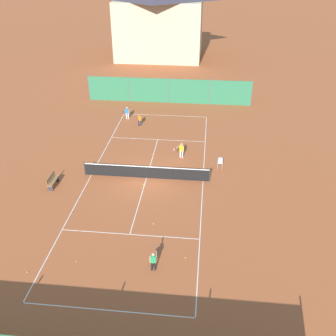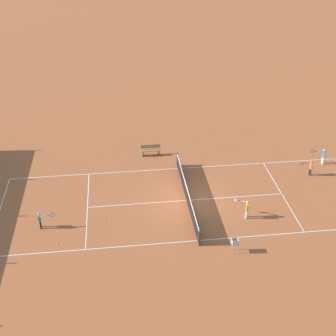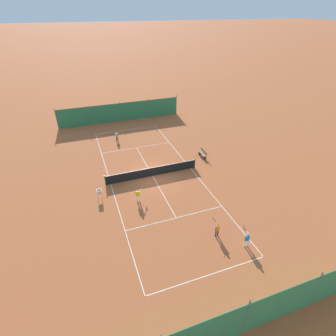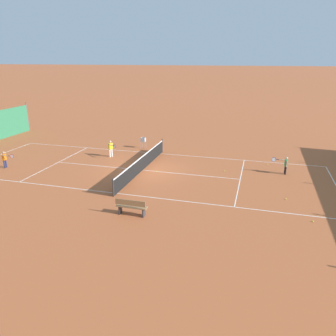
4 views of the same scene
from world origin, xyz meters
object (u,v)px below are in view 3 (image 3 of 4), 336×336
Objects in this scene: tennis_ball_near_corner at (128,153)px; player_near_baseline at (138,194)px; player_far_service at (117,136)px; tennis_ball_by_net_right at (150,170)px; player_far_baseline at (247,238)px; tennis_ball_alley_left at (164,130)px; tennis_net at (152,172)px; tennis_ball_by_net_left at (150,136)px; tennis_ball_service_box at (106,146)px; ball_hopper at (99,192)px; courtside_bench at (203,153)px; player_near_service at (217,228)px; tennis_ball_far_corner at (224,256)px; tennis_ball_alley_right at (147,187)px.

player_near_baseline is at bearing 83.41° from tennis_ball_near_corner.
player_far_service is at bearing -82.03° from tennis_ball_near_corner.
player_far_baseline is at bearing 106.46° from tennis_ball_by_net_right.
player_far_service is 17.30× the size of tennis_ball_alley_left.
tennis_net is 139.09× the size of tennis_ball_by_net_left.
tennis_ball_by_net_right is at bearing 116.16° from tennis_ball_service_box.
player_near_baseline is 15.04m from tennis_ball_alley_left.
tennis_net is 5.62m from ball_hopper.
player_far_service reaches higher than tennis_ball_by_net_right.
ball_hopper is at bearing 78.98° from tennis_ball_service_box.
tennis_ball_alley_left is at bearing -141.84° from tennis_ball_near_corner.
tennis_net is at bearing 15.59° from courtside_bench.
tennis_ball_by_net_left and tennis_ball_service_box have the same top height.
player_near_baseline reaches higher than tennis_net.
player_near_service is 17.36× the size of tennis_ball_near_corner.
tennis_ball_service_box is 0.04× the size of courtside_bench.
tennis_ball_alley_left is (-4.63, -8.98, 0.00)m from tennis_ball_by_net_right.
tennis_ball_by_net_left is at bearing -171.21° from tennis_ball_service_box.
tennis_ball_alley_left is (-6.96, -13.32, -0.70)m from player_near_baseline.
tennis_ball_alley_right is at bearing -74.01° from tennis_ball_far_corner.
tennis_ball_alley_left is at bearing -130.22° from ball_hopper.
player_far_baseline is 20.67m from tennis_ball_alley_left.
tennis_ball_service_box is (1.12, -11.37, -0.70)m from player_near_baseline.
tennis_ball_service_box is at bearing 13.50° from tennis_ball_alley_left.
player_near_service is 0.95× the size of player_far_baseline.
ball_hopper reaches higher than tennis_ball_service_box.
player_far_baseline is 12.16m from tennis_ball_by_net_right.
player_near_baseline reaches higher than player_far_service.
ball_hopper is at bearing 19.27° from tennis_net.
player_far_baseline reaches higher than tennis_net.
tennis_ball_service_box is at bearing -84.37° from player_near_baseline.
tennis_ball_by_net_left and tennis_ball_by_net_right have the same top height.
tennis_ball_near_corner is at bearing 38.16° from tennis_ball_alley_left.
tennis_ball_by_net_left is 5.18m from tennis_ball_near_corner.
tennis_ball_far_corner is at bearing 76.68° from player_near_service.
player_near_service reaches higher than tennis_ball_alley_left.
tennis_ball_alley_left is 15.52m from ball_hopper.
tennis_ball_by_net_left is 1.00× the size of tennis_ball_alley_right.
tennis_ball_by_net_left and tennis_ball_alley_right have the same top height.
tennis_ball_by_net_left is at bearing -108.11° from tennis_ball_alley_right.
tennis_ball_by_net_right is 1.00× the size of tennis_ball_alley_left.
tennis_ball_near_corner and tennis_ball_alley_left have the same top height.
player_near_service is 17.36× the size of tennis_ball_by_net_right.
courtside_bench reaches higher than tennis_ball_service_box.
player_near_service is 14.79m from tennis_ball_near_corner.
tennis_ball_service_box is (6.90, -18.69, -0.67)m from player_far_baseline.
tennis_ball_by_net_right is at bearing -94.79° from tennis_net.
player_near_service is at bearing 82.13° from tennis_ball_alley_left.
player_near_service is at bearing 103.03° from tennis_ball_near_corner.
ball_hopper is at bearing -44.47° from player_near_service.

